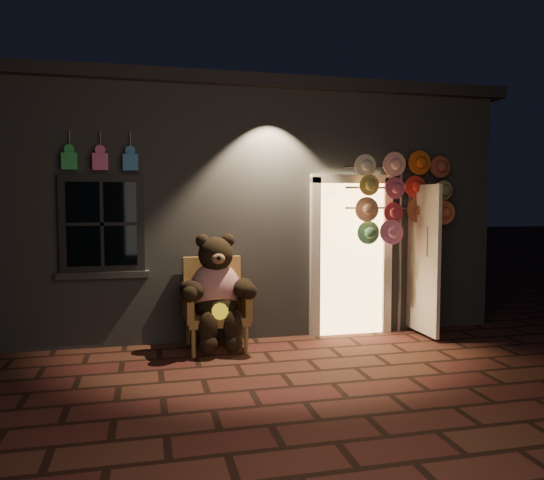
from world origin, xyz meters
name	(u,v)px	position (x,y,z in m)	size (l,w,h in m)	color
ground	(282,373)	(0.00, 0.00, 0.00)	(60.00, 60.00, 0.00)	#4C291D
shop_building	(226,207)	(0.00, 3.99, 1.74)	(7.30, 5.95, 3.51)	slate
wicker_armchair	(215,303)	(-0.56, 1.20, 0.56)	(0.79, 0.71, 1.12)	#A77B40
teddy_bear	(216,291)	(-0.55, 1.06, 0.74)	(1.00, 0.78, 1.38)	#A81217
hat_rack	(401,196)	(1.99, 1.28, 1.90)	(1.53, 0.22, 2.49)	#59595E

